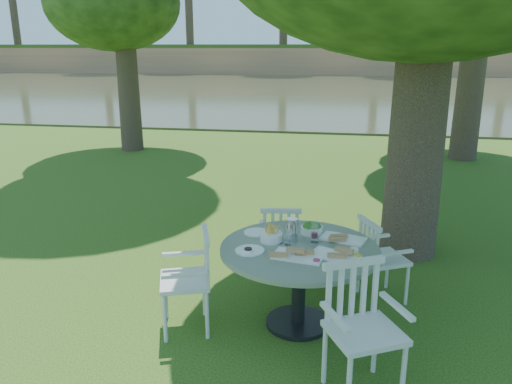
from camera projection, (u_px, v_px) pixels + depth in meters
ground at (253, 272)px, 5.44m from camera, size 140.00×140.00×0.00m
table at (299, 263)px, 4.25m from camera, size 1.35×1.35×0.74m
chair_ne at (376, 254)px, 4.72m from camera, size 0.52×0.54×0.81m
chair_nw at (280, 237)px, 5.13m from camera, size 0.46×0.43×0.81m
chair_sw at (195, 273)px, 4.23m from camera, size 0.54×0.55×0.88m
chair_se at (359, 317)px, 3.48m from camera, size 0.62×0.61×0.93m
tableware at (298, 239)px, 4.28m from camera, size 1.10×0.80×0.20m
river at (328, 91)px, 27.18m from camera, size 100.00×28.00×0.12m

